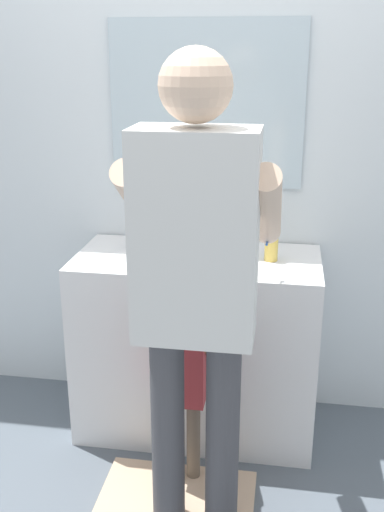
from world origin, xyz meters
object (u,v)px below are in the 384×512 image
(child_toddler, at_px, (182,376))
(adult_parent, at_px, (196,267))
(toothbrush_cup, at_px, (134,239))
(soap_bottle, at_px, (271,246))

(child_toddler, height_order, adult_parent, adult_parent)
(child_toddler, bearing_deg, toothbrush_cup, 123.89)
(toothbrush_cup, relative_size, child_toddler, 0.25)
(toothbrush_cup, distance_m, soap_bottle, 0.64)
(adult_parent, bearing_deg, child_toddler, 110.90)
(toothbrush_cup, relative_size, soap_bottle, 1.25)
(toothbrush_cup, relative_size, adult_parent, 0.12)
(soap_bottle, relative_size, adult_parent, 0.09)
(soap_bottle, relative_size, child_toddler, 0.20)
(soap_bottle, xyz_separation_m, adult_parent, (-0.24, -0.66, 0.13))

